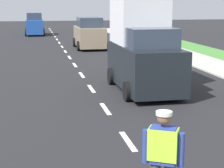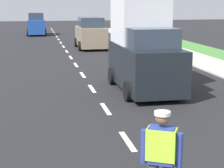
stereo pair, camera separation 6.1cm
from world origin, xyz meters
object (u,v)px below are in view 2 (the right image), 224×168
Objects in this scene: delivery_truck at (143,48)px; car_outgoing_far at (91,34)px; car_oncoming_third at (36,25)px; road_worker at (163,156)px; car_parked_far at (142,42)px.

car_outgoing_far is (-0.02, 14.01, -0.56)m from delivery_truck.
car_outgoing_far is (3.80, -12.66, -0.00)m from car_oncoming_third.
car_parked_far is at bearing 75.64° from road_worker.
car_parked_far is (4.30, 16.80, 0.08)m from road_worker.
car_parked_far is 1.01× the size of car_outgoing_far.
car_oncoming_third is 13.22m from car_outgoing_far.
car_outgoing_far is at bearing 90.08° from delivery_truck.
delivery_truck is 1.07× the size of car_parked_far.
road_worker is at bearing -104.36° from car_parked_far.
car_oncoming_third reaches higher than car_outgoing_far.
car_oncoming_third is 0.90× the size of car_parked_far.
road_worker is 9.01m from delivery_truck.
road_worker is at bearing -87.24° from car_oncoming_third.
car_oncoming_third is 0.90× the size of car_outgoing_far.
car_oncoming_third is (-3.82, 26.67, -0.56)m from delivery_truck.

